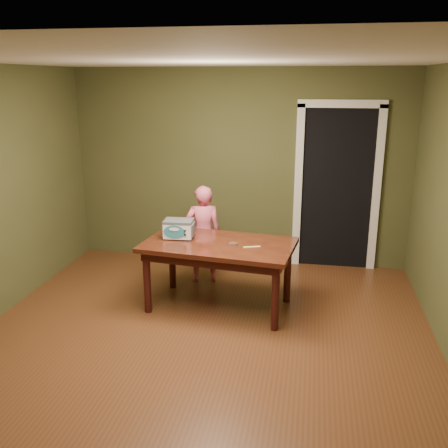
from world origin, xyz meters
TOP-DOWN VIEW (x-y plane):
  - floor at (0.00, 0.00)m, footprint 5.00×5.00m
  - room_shell at (0.00, 0.00)m, footprint 4.52×5.02m
  - doorway at (1.30, 2.78)m, footprint 1.10×0.66m
  - dining_table at (0.02, 0.96)m, footprint 1.69×1.08m
  - toy_oven at (-0.45, 1.04)m, footprint 0.35×0.25m
  - baking_pan at (0.18, 0.91)m, footprint 0.10×0.10m
  - spatula at (0.39, 0.87)m, footprint 0.18×0.08m
  - child at (-0.31, 1.66)m, footprint 0.51×0.41m

SIDE VIEW (x-z plane):
  - floor at x=0.00m, z-range 0.00..0.00m
  - child at x=-0.31m, z-range 0.00..1.22m
  - dining_table at x=0.02m, z-range 0.28..1.03m
  - spatula at x=0.39m, z-range 0.75..0.76m
  - baking_pan at x=0.18m, z-range 0.75..0.77m
  - toy_oven at x=-0.45m, z-range 0.76..0.97m
  - doorway at x=1.30m, z-range -0.07..2.18m
  - room_shell at x=0.00m, z-range 0.40..3.01m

